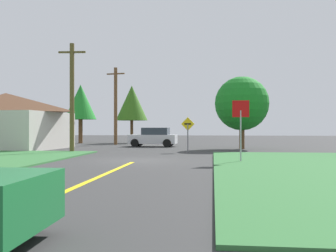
# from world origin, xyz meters

# --- Properties ---
(ground_plane) EXTENTS (120.00, 120.00, 0.00)m
(ground_plane) POSITION_xyz_m (0.00, 0.00, 0.00)
(ground_plane) COLOR #363636
(lane_stripe_center) EXTENTS (0.20, 14.00, 0.01)m
(lane_stripe_center) POSITION_xyz_m (0.00, -8.00, 0.01)
(lane_stripe_center) COLOR yellow
(lane_stripe_center) RESTS_ON ground
(stop_sign) EXTENTS (0.78, 0.08, 2.91)m
(stop_sign) POSITION_xyz_m (5.07, -0.68, 2.06)
(stop_sign) COLOR #9EA0A8
(stop_sign) RESTS_ON ground
(car_approaching_junction) EXTENTS (4.12, 2.08, 1.62)m
(car_approaching_junction) POSITION_xyz_m (-1.26, 13.99, 0.80)
(car_approaching_junction) COLOR silver
(car_approaching_junction) RESTS_ON ground
(utility_pole_mid) EXTENTS (1.80, 0.30, 7.20)m
(utility_pole_mid) POSITION_xyz_m (-5.48, 5.82, 3.72)
(utility_pole_mid) COLOR brown
(utility_pole_mid) RESTS_ON ground
(utility_pole_far) EXTENTS (1.79, 0.42, 7.30)m
(utility_pole_far) POSITION_xyz_m (-5.37, 17.15, 3.75)
(utility_pole_far) COLOR brown
(utility_pole_far) RESTS_ON ground
(direction_sign) EXTENTS (0.90, 0.14, 2.33)m
(direction_sign) POSITION_xyz_m (2.13, 6.79, 1.44)
(direction_sign) COLOR slate
(direction_sign) RESTS_ON ground
(oak_tree_left) EXTENTS (4.10, 4.10, 5.52)m
(oak_tree_left) POSITION_xyz_m (5.98, 11.08, 3.46)
(oak_tree_left) COLOR brown
(oak_tree_left) RESTS_ON ground
(pine_tree_center) EXTENTS (3.26, 3.26, 6.07)m
(pine_tree_center) POSITION_xyz_m (-9.79, 20.02, 4.24)
(pine_tree_center) COLOR brown
(pine_tree_center) RESTS_ON ground
(oak_tree_right) EXTENTS (3.34, 3.34, 6.05)m
(oak_tree_right) POSITION_xyz_m (-4.70, 21.41, 4.20)
(oak_tree_right) COLOR brown
(oak_tree_right) RESTS_ON ground
(barn) EXTENTS (8.94, 7.69, 4.31)m
(barn) POSITION_xyz_m (-12.16, 9.52, 2.15)
(barn) COLOR beige
(barn) RESTS_ON ground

